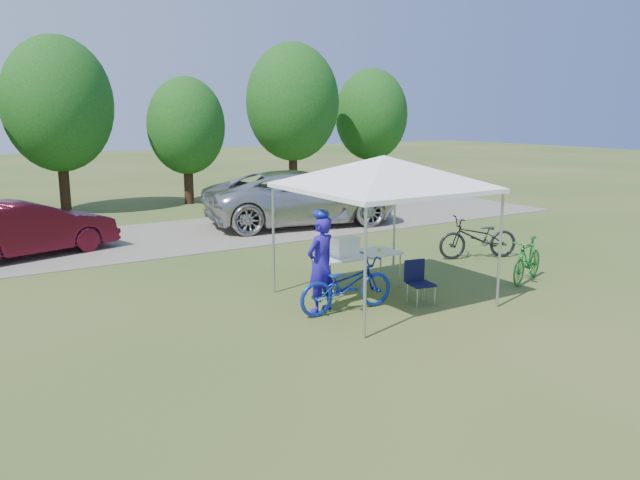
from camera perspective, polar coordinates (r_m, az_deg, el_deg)
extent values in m
plane|color=#2D5119|center=(11.96, 5.61, -5.44)|extent=(100.00, 100.00, 0.00)
cube|color=gray|center=(18.74, -9.55, 0.72)|extent=(24.00, 5.00, 0.02)
cylinder|color=#A5A5AA|center=(9.66, 4.14, -3.10)|extent=(0.05, 0.05, 2.10)
cylinder|color=#A5A5AA|center=(11.64, 16.12, -0.98)|extent=(0.05, 0.05, 2.10)
cylinder|color=#A5A5AA|center=(12.13, -4.28, -0.05)|extent=(0.05, 0.05, 2.10)
cylinder|color=#A5A5AA|center=(13.77, 6.80, 1.29)|extent=(0.05, 0.05, 2.10)
cube|color=white|center=(11.52, 5.82, 4.79)|extent=(3.15, 3.15, 0.08)
pyramid|color=white|center=(11.47, 5.88, 7.72)|extent=(4.53, 4.53, 0.55)
cylinder|color=#382314|center=(23.78, -22.34, 4.75)|extent=(0.36, 0.36, 2.03)
ellipsoid|color=#144711|center=(23.66, -22.86, 11.38)|extent=(3.71, 3.71, 4.64)
cylinder|color=#382314|center=(24.79, -11.91, 5.13)|extent=(0.36, 0.36, 1.61)
ellipsoid|color=#144711|center=(24.64, -12.13, 10.18)|extent=(2.94, 2.94, 3.68)
cylinder|color=#382314|center=(26.39, -2.47, 6.28)|extent=(0.36, 0.36, 2.10)
ellipsoid|color=#144711|center=(26.28, -2.53, 12.48)|extent=(3.84, 3.84, 4.80)
cylinder|color=#382314|center=(29.37, 4.62, 6.52)|extent=(0.36, 0.36, 1.82)
ellipsoid|color=#144711|center=(29.26, 4.70, 11.34)|extent=(3.33, 3.33, 4.16)
cube|color=white|center=(12.39, 3.39, -1.37)|extent=(1.80, 0.75, 0.04)
cylinder|color=#A5A5AA|center=(11.76, 0.91, -3.92)|extent=(0.04, 0.04, 0.70)
cylinder|color=#A5A5AA|center=(12.74, 7.32, -2.79)|extent=(0.04, 0.04, 0.70)
cylinder|color=#A5A5AA|center=(12.28, -0.72, -3.24)|extent=(0.04, 0.04, 0.70)
cylinder|color=#A5A5AA|center=(13.22, 5.56, -2.22)|extent=(0.04, 0.04, 0.70)
cube|color=black|center=(11.66, 9.24, -4.01)|extent=(0.49, 0.49, 0.04)
cube|color=black|center=(11.75, 8.62, -2.75)|extent=(0.41, 0.12, 0.42)
cylinder|color=#A5A5AA|center=(11.46, 9.13, -5.34)|extent=(0.02, 0.02, 0.37)
cylinder|color=#A5A5AA|center=(11.70, 10.49, -5.03)|extent=(0.02, 0.02, 0.37)
cylinder|color=#A5A5AA|center=(11.73, 7.94, -4.91)|extent=(0.02, 0.02, 0.37)
cylinder|color=#A5A5AA|center=(11.96, 9.29, -4.62)|extent=(0.02, 0.02, 0.37)
cube|color=white|center=(12.18, 2.27, -0.69)|extent=(0.49, 0.33, 0.33)
cube|color=white|center=(12.14, 2.28, 0.17)|extent=(0.51, 0.35, 0.04)
cylinder|color=#D0DD34|center=(12.64, 5.41, -0.91)|extent=(0.08, 0.08, 0.06)
imported|color=#2213A1|center=(11.03, 0.07, -2.20)|extent=(0.72, 0.58, 1.73)
imported|color=#122CA1|center=(11.10, 2.44, -4.09)|extent=(1.91, 0.73, 0.99)
imported|color=#197225|center=(13.75, 18.43, -1.74)|extent=(1.60, 0.95, 0.93)
imported|color=black|center=(15.58, 14.28, 0.23)|extent=(2.09, 1.37, 1.04)
imported|color=beige|center=(19.64, -1.62, 3.91)|extent=(6.51, 3.89, 1.69)
imported|color=#480C18|center=(16.86, -25.13, 0.96)|extent=(4.38, 2.48, 1.36)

